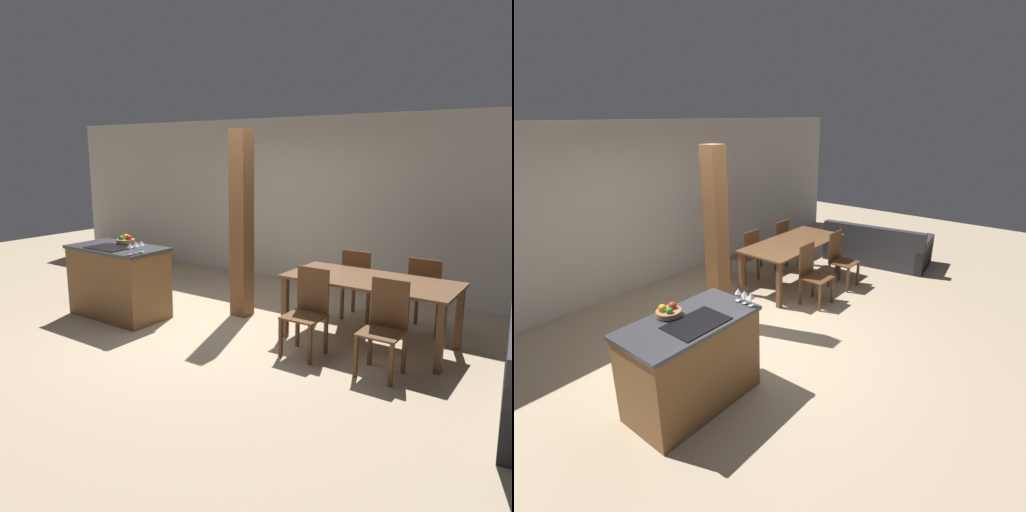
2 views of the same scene
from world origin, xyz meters
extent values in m
plane|color=tan|center=(0.00, 0.00, 0.00)|extent=(16.00, 16.00, 0.00)
cube|color=beige|center=(0.00, 2.63, 1.35)|extent=(11.20, 0.08, 2.70)
cube|color=brown|center=(-1.27, -0.30, 0.45)|extent=(1.28, 0.68, 0.90)
cube|color=#38383D|center=(-1.27, -0.30, 0.92)|extent=(1.32, 0.72, 0.04)
cube|color=black|center=(-1.27, -0.42, 0.94)|extent=(0.56, 0.40, 0.01)
cylinder|color=#99704C|center=(-1.33, -0.10, 0.97)|extent=(0.25, 0.25, 0.05)
sphere|color=red|center=(-1.28, -0.09, 1.02)|extent=(0.08, 0.08, 0.08)
sphere|color=gold|center=(-1.37, -0.06, 1.02)|extent=(0.08, 0.08, 0.08)
sphere|color=#3D8E38|center=(-1.36, -0.15, 1.02)|extent=(0.07, 0.07, 0.07)
cylinder|color=silver|center=(-0.68, -0.58, 0.95)|extent=(0.06, 0.06, 0.00)
cylinder|color=silver|center=(-0.68, -0.58, 0.99)|extent=(0.01, 0.01, 0.08)
cone|color=silver|center=(-0.68, -0.58, 1.06)|extent=(0.07, 0.07, 0.06)
cylinder|color=silver|center=(-0.68, -0.49, 0.95)|extent=(0.06, 0.06, 0.00)
cylinder|color=silver|center=(-0.68, -0.49, 0.99)|extent=(0.01, 0.01, 0.08)
cone|color=silver|center=(-0.68, -0.49, 1.06)|extent=(0.07, 0.07, 0.06)
cylinder|color=silver|center=(-0.68, -0.41, 0.95)|extent=(0.06, 0.06, 0.00)
cylinder|color=silver|center=(-0.68, -0.41, 0.99)|extent=(0.01, 0.01, 0.08)
cone|color=silver|center=(-0.68, -0.41, 1.06)|extent=(0.07, 0.07, 0.06)
cube|color=brown|center=(1.84, 0.69, 0.74)|extent=(1.91, 0.90, 0.03)
cube|color=brown|center=(0.95, 0.30, 0.36)|extent=(0.07, 0.07, 0.72)
cube|color=brown|center=(2.72, 0.30, 0.36)|extent=(0.07, 0.07, 0.72)
cube|color=brown|center=(0.95, 1.07, 0.36)|extent=(0.07, 0.07, 0.72)
cube|color=brown|center=(2.72, 1.07, 0.36)|extent=(0.07, 0.07, 0.72)
cube|color=brown|center=(1.41, -0.06, 0.43)|extent=(0.40, 0.40, 0.02)
cube|color=brown|center=(1.41, 0.13, 0.69)|extent=(0.38, 0.02, 0.49)
cube|color=brown|center=(1.23, -0.24, 0.21)|extent=(0.04, 0.04, 0.42)
cube|color=brown|center=(1.58, -0.24, 0.21)|extent=(0.04, 0.04, 0.42)
cube|color=brown|center=(1.23, 0.11, 0.21)|extent=(0.04, 0.04, 0.42)
cube|color=brown|center=(1.58, 0.11, 0.21)|extent=(0.04, 0.04, 0.42)
cube|color=brown|center=(2.26, -0.06, 0.43)|extent=(0.40, 0.40, 0.02)
cube|color=brown|center=(2.26, 0.13, 0.69)|extent=(0.38, 0.02, 0.49)
cube|color=brown|center=(2.09, -0.24, 0.21)|extent=(0.04, 0.04, 0.42)
cube|color=brown|center=(2.44, -0.24, 0.21)|extent=(0.04, 0.04, 0.42)
cube|color=brown|center=(2.09, 0.11, 0.21)|extent=(0.04, 0.04, 0.42)
cube|color=brown|center=(2.44, 0.11, 0.21)|extent=(0.04, 0.04, 0.42)
cube|color=brown|center=(1.41, 1.43, 0.43)|extent=(0.40, 0.40, 0.02)
cube|color=brown|center=(1.41, 1.24, 0.69)|extent=(0.38, 0.02, 0.49)
cube|color=brown|center=(1.58, 1.61, 0.21)|extent=(0.04, 0.04, 0.42)
cube|color=brown|center=(1.23, 1.61, 0.21)|extent=(0.04, 0.04, 0.42)
cube|color=brown|center=(1.58, 1.26, 0.21)|extent=(0.04, 0.04, 0.42)
cube|color=brown|center=(1.23, 1.26, 0.21)|extent=(0.04, 0.04, 0.42)
cube|color=brown|center=(2.26, 1.43, 0.43)|extent=(0.40, 0.40, 0.02)
cube|color=brown|center=(2.26, 1.24, 0.69)|extent=(0.38, 0.02, 0.49)
cube|color=brown|center=(2.44, 1.61, 0.21)|extent=(0.04, 0.04, 0.42)
cube|color=brown|center=(2.09, 1.61, 0.21)|extent=(0.04, 0.04, 0.42)
cube|color=brown|center=(2.44, 1.26, 0.21)|extent=(0.04, 0.04, 0.42)
cube|color=brown|center=(2.09, 1.26, 0.21)|extent=(0.04, 0.04, 0.42)
cube|color=#2D2D33|center=(3.83, 0.04, 0.22)|extent=(1.19, 2.03, 0.44)
cube|color=#2D2D33|center=(3.43, -0.01, 0.62)|extent=(0.40, 1.93, 0.35)
cube|color=#2D2D33|center=(3.94, -0.85, 0.29)|extent=(0.96, 0.26, 0.58)
cube|color=#2D2D33|center=(3.71, 0.93, 0.29)|extent=(0.96, 0.26, 0.58)
cube|color=brown|center=(0.05, 0.66, 1.22)|extent=(0.23, 0.23, 2.44)
camera|label=1|loc=(3.89, -4.49, 2.15)|focal=35.00mm
camera|label=2|loc=(-3.40, -3.01, 2.78)|focal=28.00mm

